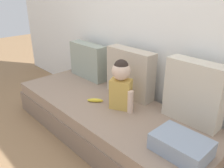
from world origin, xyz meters
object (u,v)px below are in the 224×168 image
at_px(throw_pillow_left, 88,61).
at_px(banana, 95,100).
at_px(couch, 108,120).
at_px(throw_pillow_center, 130,73).
at_px(throw_pillow_right, 194,93).
at_px(toddler, 121,83).
at_px(folded_blanket, 181,145).

distance_m(throw_pillow_left, banana, 0.76).
relative_size(couch, banana, 14.08).
height_order(couch, banana, banana).
relative_size(couch, throw_pillow_center, 4.21).
distance_m(throw_pillow_center, throw_pillow_right, 0.74).
relative_size(throw_pillow_right, banana, 3.30).
distance_m(toddler, folded_blanket, 0.82).
xyz_separation_m(couch, banana, (-0.13, -0.06, 0.21)).
xyz_separation_m(throw_pillow_center, throw_pillow_right, (0.74, 0.00, 0.02)).
distance_m(throw_pillow_right, banana, 0.99).
distance_m(couch, toddler, 0.48).
relative_size(throw_pillow_right, toddler, 1.12).
distance_m(couch, throw_pillow_right, 0.94).
distance_m(couch, banana, 0.25).
height_order(throw_pillow_left, folded_blanket, throw_pillow_left).
relative_size(couch, throw_pillow_right, 4.27).
bearing_deg(banana, throw_pillow_right, 24.30).
bearing_deg(throw_pillow_center, toddler, -63.51).
relative_size(banana, folded_blanket, 0.42).
relative_size(throw_pillow_left, throw_pillow_center, 1.00).
height_order(throw_pillow_center, toddler, throw_pillow_center).
xyz_separation_m(throw_pillow_center, banana, (-0.13, -0.39, -0.24)).
relative_size(throw_pillow_left, banana, 3.34).
bearing_deg(throw_pillow_left, throw_pillow_right, 0.00).
bearing_deg(couch, banana, -155.06).
distance_m(banana, folded_blanket, 1.04).
distance_m(toddler, banana, 0.38).
height_order(throw_pillow_right, folded_blanket, throw_pillow_right).
distance_m(throw_pillow_right, toddler, 0.66).
bearing_deg(folded_blanket, couch, 173.26).
bearing_deg(folded_blanket, banana, 177.27).
height_order(throw_pillow_left, throw_pillow_right, throw_pillow_right).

